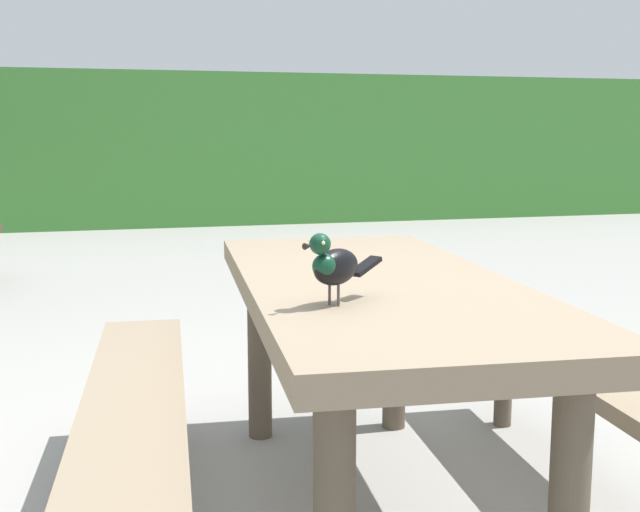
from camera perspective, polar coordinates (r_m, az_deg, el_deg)
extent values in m
cube|color=#428438|center=(10.47, -11.06, 7.46)|extent=(28.00, 1.24, 1.88)
cube|color=#84725B|center=(2.36, 3.92, -2.36)|extent=(0.90, 1.85, 0.07)
cylinder|color=brown|center=(1.95, 17.24, -16.76)|extent=(0.09, 0.09, 0.67)
cylinder|color=brown|center=(3.08, -4.31, -6.80)|extent=(0.09, 0.09, 0.67)
cylinder|color=brown|center=(3.18, 5.32, -6.31)|extent=(0.09, 0.09, 0.67)
cube|color=#84725B|center=(2.37, -13.04, -9.82)|extent=(0.41, 1.73, 0.05)
cylinder|color=brown|center=(3.05, -12.42, -9.91)|extent=(0.07, 0.07, 0.39)
cube|color=#84725B|center=(2.69, 18.56, -7.77)|extent=(0.41, 1.73, 0.05)
cylinder|color=brown|center=(3.30, 12.91, -8.43)|extent=(0.07, 0.07, 0.39)
ellipsoid|color=black|center=(1.96, 1.14, -0.78)|extent=(0.16, 0.14, 0.09)
ellipsoid|color=#0F3823|center=(1.93, 0.37, -0.74)|extent=(0.09, 0.09, 0.06)
sphere|color=#0F3823|center=(1.91, 0.01, 0.86)|extent=(0.05, 0.05, 0.05)
sphere|color=#EAE08C|center=(1.89, 0.23, 0.93)|extent=(0.01, 0.01, 0.01)
sphere|color=#EAE08C|center=(1.91, -0.67, 1.03)|extent=(0.01, 0.01, 0.01)
cone|color=black|center=(1.88, -0.80, 0.73)|extent=(0.03, 0.03, 0.02)
cube|color=black|center=(2.06, 3.25, -0.72)|extent=(0.10, 0.09, 0.04)
cylinder|color=#47423D|center=(1.96, 1.31, -2.81)|extent=(0.01, 0.01, 0.05)
cylinder|color=#47423D|center=(1.98, 0.68, -2.71)|extent=(0.01, 0.01, 0.05)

